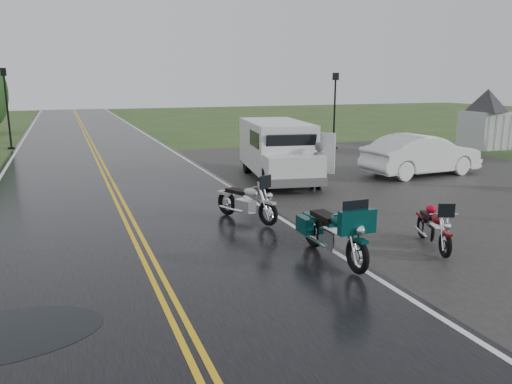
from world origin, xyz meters
The scene contains 12 objects.
ground centered at (0.00, 0.00, 0.00)m, with size 120.00×120.00×0.00m, color #2D471E.
road centered at (0.00, 10.00, 0.02)m, with size 8.00×100.00×0.04m, color black.
parking_pad centered at (11.00, 5.00, 0.01)m, with size 14.00×24.00×0.03m, color black.
visitor_center centered at (20.00, 12.00, 2.40)m, with size 16.00×10.00×4.80m, color #A8AAAD, non-canonical shape.
motorcycle_red centered at (5.71, -1.25, 0.55)m, with size 0.68×1.87×1.11m, color #5A0A0E, non-canonical shape.
motorcycle_teal centered at (3.54, -1.35, 0.70)m, with size 0.87×2.38×1.41m, color #043231, non-canonical shape.
motorcycle_silver centered at (3.20, 2.20, 0.63)m, with size 0.77×2.12×1.25m, color #A2A5A9, non-canonical shape.
van_white centered at (4.72, 6.10, 1.10)m, with size 2.10×5.61×2.20m, color silver, non-canonical shape.
person_at_van centered at (6.33, 5.50, 0.81)m, with size 0.59×0.39×1.63m, color #4E4F54.
sedan_white centered at (11.45, 6.63, 0.79)m, with size 1.67×4.79×1.58m, color silver.
lamp_post_far_left centered at (-4.13, 20.97, 2.17)m, with size 0.37×0.37×4.33m, color black, non-canonical shape.
lamp_post_far_right centered at (12.24, 14.78, 2.04)m, with size 0.35×0.35×4.08m, color black, non-canonical shape.
Camera 1 is at (-1.41, -8.93, 3.62)m, focal length 35.00 mm.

